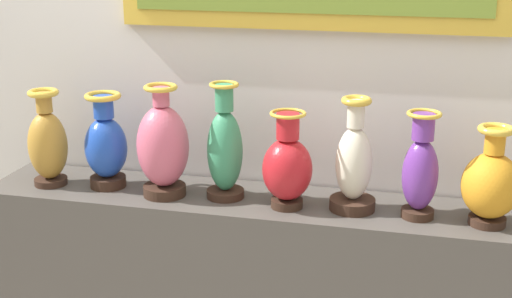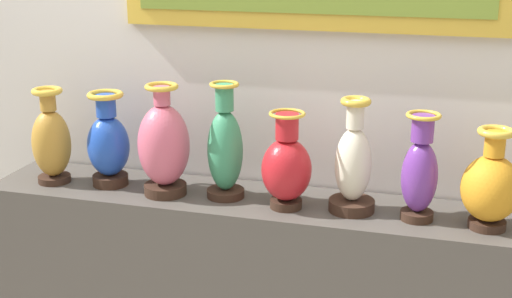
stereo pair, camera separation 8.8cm
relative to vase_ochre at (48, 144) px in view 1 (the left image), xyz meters
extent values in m
cube|color=silver|center=(0.80, 0.28, 0.37)|extent=(4.04, 0.10, 3.12)
cylinder|color=#382319|center=(0.00, 0.00, -0.15)|extent=(0.12, 0.12, 0.03)
ellipsoid|color=#B27F2D|center=(0.00, 0.00, -0.01)|extent=(0.15, 0.15, 0.26)
cylinder|color=#B27F2D|center=(0.00, 0.00, 0.16)|extent=(0.06, 0.06, 0.07)
torus|color=gold|center=(0.00, 0.00, 0.20)|extent=(0.12, 0.12, 0.02)
cylinder|color=#382319|center=(0.22, 0.03, -0.14)|extent=(0.13, 0.13, 0.04)
ellipsoid|color=#1E47B2|center=(0.22, 0.03, -0.01)|extent=(0.16, 0.16, 0.23)
cylinder|color=#1E47B2|center=(0.22, 0.03, 0.15)|extent=(0.07, 0.07, 0.08)
torus|color=gold|center=(0.22, 0.03, 0.19)|extent=(0.14, 0.14, 0.02)
cylinder|color=#382319|center=(0.46, 0.00, -0.14)|extent=(0.16, 0.16, 0.04)
ellipsoid|color=#CC5972|center=(0.46, 0.00, 0.03)|extent=(0.19, 0.19, 0.30)
cylinder|color=#CC5972|center=(0.46, 0.00, 0.21)|extent=(0.06, 0.06, 0.07)
torus|color=gold|center=(0.46, 0.00, 0.24)|extent=(0.12, 0.12, 0.02)
cylinder|color=#382319|center=(0.69, 0.03, -0.15)|extent=(0.14, 0.14, 0.03)
ellipsoid|color=#388C60|center=(0.69, 0.03, 0.01)|extent=(0.13, 0.13, 0.30)
cylinder|color=#388C60|center=(0.69, 0.03, 0.21)|extent=(0.07, 0.07, 0.09)
torus|color=gold|center=(0.69, 0.03, 0.26)|extent=(0.11, 0.11, 0.01)
cylinder|color=#382319|center=(0.92, -0.01, -0.15)|extent=(0.11, 0.11, 0.03)
ellipsoid|color=red|center=(0.92, -0.01, -0.02)|extent=(0.17, 0.17, 0.22)
cylinder|color=red|center=(0.92, -0.01, 0.13)|extent=(0.08, 0.08, 0.09)
torus|color=gold|center=(0.92, -0.01, 0.18)|extent=(0.13, 0.13, 0.01)
cylinder|color=#382319|center=(1.15, 0.02, -0.14)|extent=(0.16, 0.16, 0.04)
ellipsoid|color=beige|center=(1.15, 0.02, 0.01)|extent=(0.13, 0.13, 0.26)
cylinder|color=beige|center=(1.15, 0.02, 0.18)|extent=(0.06, 0.06, 0.09)
torus|color=gold|center=(1.15, 0.02, 0.23)|extent=(0.10, 0.10, 0.02)
cylinder|color=#382319|center=(1.37, 0.00, -0.15)|extent=(0.11, 0.11, 0.03)
ellipsoid|color=#6B3393|center=(1.37, 0.00, -0.01)|extent=(0.12, 0.12, 0.24)
cylinder|color=#6B3393|center=(1.37, 0.00, 0.16)|extent=(0.07, 0.07, 0.09)
torus|color=gold|center=(1.37, 0.00, 0.20)|extent=(0.11, 0.11, 0.01)
cylinder|color=#382319|center=(1.60, 0.00, -0.15)|extent=(0.12, 0.12, 0.03)
ellipsoid|color=orange|center=(1.60, 0.00, -0.02)|extent=(0.19, 0.19, 0.22)
cylinder|color=orange|center=(1.60, 0.00, 0.12)|extent=(0.07, 0.07, 0.08)
torus|color=gold|center=(1.60, 0.00, 0.16)|extent=(0.12, 0.12, 0.02)
camera|label=1|loc=(1.39, -2.32, 0.78)|focal=50.31mm
camera|label=2|loc=(1.47, -2.30, 0.78)|focal=50.31mm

